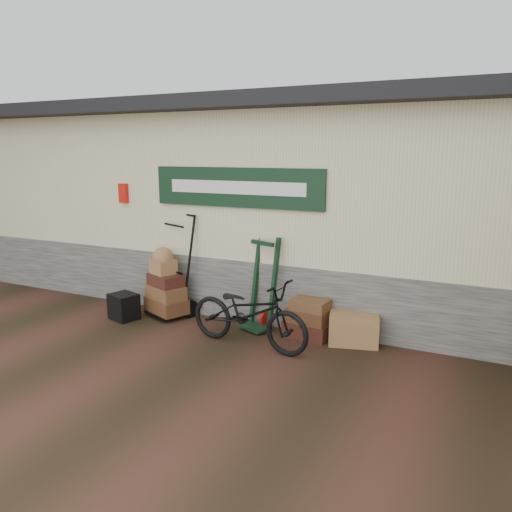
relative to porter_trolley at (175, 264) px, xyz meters
The scene contains 8 objects.
ground 1.73m from the porter_trolley, 33.47° to the right, with size 80.00×80.00×0.00m, color black.
station_building 2.43m from the porter_trolley, 55.83° to the left, with size 14.40×4.10×3.20m.
porter_trolley is the anchor object (origin of this frame).
green_barrow 1.45m from the porter_trolley, ahead, with size 0.47×0.40×1.30m, color black, non-canonical shape.
suitcase_stack 2.20m from the porter_trolley, ahead, with size 0.61×0.38×0.54m, color #351711, non-canonical shape.
wicker_hamper 2.81m from the porter_trolley, ahead, with size 0.62×0.40×0.40m, color olive.
black_trunk 0.98m from the porter_trolley, 136.30° to the right, with size 0.39×0.33×0.39m, color black.
bicycle 1.74m from the porter_trolley, 23.30° to the right, with size 1.70×0.59×0.99m, color black.
Camera 1 is at (3.00, -5.19, 2.44)m, focal length 35.00 mm.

